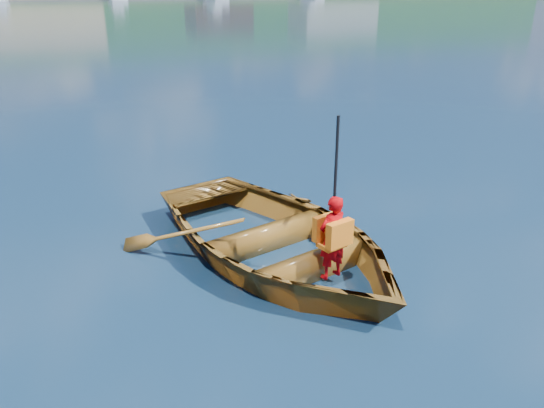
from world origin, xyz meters
TOP-DOWN VIEW (x-y plane):
  - ground at (0.00, 0.00)m, footprint 600.00×600.00m
  - rowboat at (0.24, -0.09)m, footprint 4.06×4.91m
  - child_paddler at (0.63, -0.92)m, footprint 0.42×0.42m

SIDE VIEW (x-z plane):
  - ground at x=0.00m, z-range 0.00..0.00m
  - rowboat at x=0.24m, z-range -0.15..0.73m
  - child_paddler at x=0.63m, z-range -0.31..1.56m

